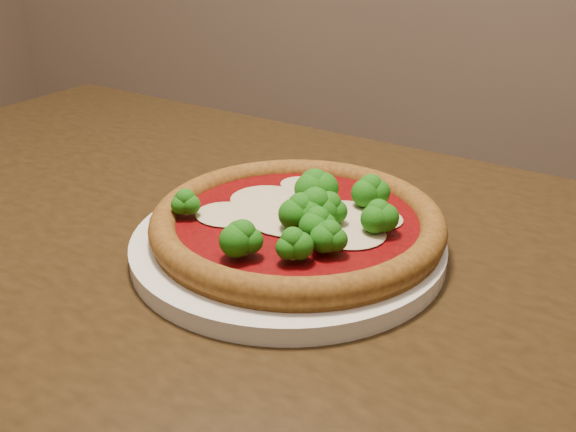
% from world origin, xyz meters
% --- Properties ---
extents(dining_table, '(1.39, 0.99, 0.75)m').
position_xyz_m(dining_table, '(-0.06, 0.04, 0.65)').
color(dining_table, black).
rests_on(dining_table, floor).
extents(plate, '(0.31, 0.31, 0.02)m').
position_xyz_m(plate, '(0.01, 0.03, 0.76)').
color(plate, silver).
rests_on(plate, dining_table).
extents(pizza, '(0.29, 0.29, 0.06)m').
position_xyz_m(pizza, '(0.02, 0.04, 0.78)').
color(pizza, brown).
rests_on(pizza, plate).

